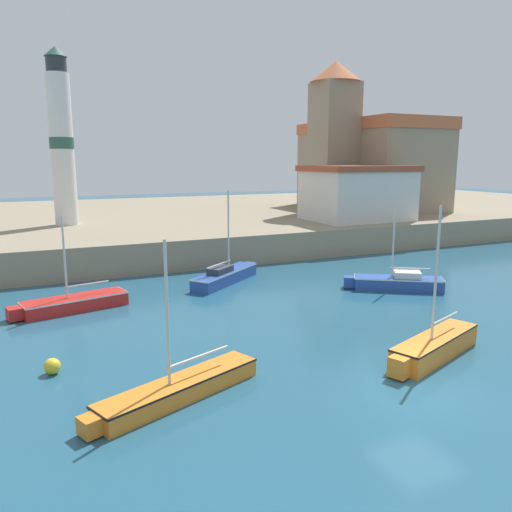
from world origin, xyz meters
name	(u,v)px	position (x,y,z in m)	size (l,w,h in m)	color
ground_plane	(419,393)	(0.00, 0.00, 0.00)	(200.00, 200.00, 0.00)	#235670
quay_seawall	(144,222)	(0.00, 40.44, 1.06)	(120.00, 40.00, 2.13)	gray
sailboat_orange_0	(434,346)	(2.60, 2.03, 0.47)	(5.52, 2.83, 5.82)	orange
sailboat_blue_1	(226,275)	(-0.24, 16.43, 0.47)	(5.68, 4.72, 5.63)	#284C9E
sailboat_red_2	(73,303)	(-9.34, 14.31, 0.39)	(5.81, 2.56, 4.78)	red
sailboat_blue_4	(396,282)	(8.14, 10.69, 0.45)	(5.26, 4.00, 4.65)	#284C9E
sailboat_orange_5	(178,388)	(-7.20, 2.88, 0.36)	(6.16, 3.18, 5.14)	orange
mooring_buoy	(52,366)	(-10.70, 6.55, 0.29)	(0.57, 0.57, 0.57)	yellow
church	(364,161)	(23.04, 33.97, 7.38)	(13.50, 16.93, 14.83)	gray
lighthouse	(62,141)	(-8.00, 32.73, 8.98)	(1.90, 1.90, 14.08)	silver
harbor_shed_near_wharf	(357,193)	(16.00, 25.47, 4.56)	(8.95, 6.82, 4.82)	silver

